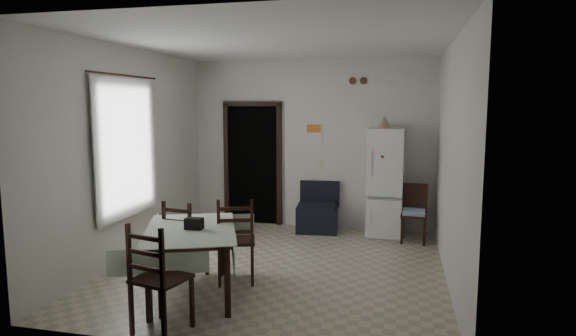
{
  "coord_description": "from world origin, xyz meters",
  "views": [
    {
      "loc": [
        1.51,
        -5.92,
        2.1
      ],
      "look_at": [
        0.0,
        0.5,
        1.25
      ],
      "focal_mm": 30.0,
      "sensor_mm": 36.0,
      "label": 1
    }
  ],
  "objects_px": {
    "corner_chair": "(414,214)",
    "dining_chair_far_left": "(186,239)",
    "navy_seat": "(317,207)",
    "dining_chair_far_right": "(236,239)",
    "fridge": "(385,182)",
    "dining_chair_near_head": "(161,277)",
    "dining_table": "(192,262)"
  },
  "relations": [
    {
      "from": "dining_chair_far_left",
      "to": "dining_chair_near_head",
      "type": "distance_m",
      "value": 1.43
    },
    {
      "from": "corner_chair",
      "to": "navy_seat",
      "type": "bearing_deg",
      "value": 170.96
    },
    {
      "from": "navy_seat",
      "to": "dining_chair_far_left",
      "type": "height_order",
      "value": "dining_chair_far_left"
    },
    {
      "from": "dining_chair_far_left",
      "to": "fridge",
      "type": "bearing_deg",
      "value": -123.11
    },
    {
      "from": "dining_chair_far_left",
      "to": "corner_chair",
      "type": "bearing_deg",
      "value": -132.2
    },
    {
      "from": "dining_chair_far_left",
      "to": "navy_seat",
      "type": "bearing_deg",
      "value": -106.05
    },
    {
      "from": "fridge",
      "to": "dining_chair_near_head",
      "type": "relative_size",
      "value": 1.65
    },
    {
      "from": "dining_chair_near_head",
      "to": "fridge",
      "type": "bearing_deg",
      "value": -101.82
    },
    {
      "from": "dining_table",
      "to": "navy_seat",
      "type": "bearing_deg",
      "value": 52.1
    },
    {
      "from": "dining_table",
      "to": "fridge",
      "type": "bearing_deg",
      "value": 35.12
    },
    {
      "from": "dining_table",
      "to": "dining_chair_far_right",
      "type": "xyz_separation_m",
      "value": [
        0.34,
        0.52,
        0.14
      ]
    },
    {
      "from": "fridge",
      "to": "navy_seat",
      "type": "bearing_deg",
      "value": -177.97
    },
    {
      "from": "fridge",
      "to": "corner_chair",
      "type": "xyz_separation_m",
      "value": [
        0.45,
        -0.33,
        -0.43
      ]
    },
    {
      "from": "dining_table",
      "to": "dining_chair_near_head",
      "type": "height_order",
      "value": "dining_chair_near_head"
    },
    {
      "from": "corner_chair",
      "to": "dining_table",
      "type": "xyz_separation_m",
      "value": [
        -2.46,
        -2.74,
        -0.07
      ]
    },
    {
      "from": "corner_chair",
      "to": "dining_chair_far_left",
      "type": "xyz_separation_m",
      "value": [
        -2.75,
        -2.24,
        0.04
      ]
    },
    {
      "from": "navy_seat",
      "to": "dining_chair_far_left",
      "type": "xyz_separation_m",
      "value": [
        -1.19,
        -2.57,
        0.08
      ]
    },
    {
      "from": "dining_table",
      "to": "dining_chair_near_head",
      "type": "distance_m",
      "value": 0.89
    },
    {
      "from": "fridge",
      "to": "dining_chair_near_head",
      "type": "height_order",
      "value": "fridge"
    },
    {
      "from": "dining_chair_far_left",
      "to": "dining_chair_near_head",
      "type": "xyz_separation_m",
      "value": [
        0.39,
        -1.37,
        0.04
      ]
    },
    {
      "from": "corner_chair",
      "to": "dining_chair_far_left",
      "type": "bearing_deg",
      "value": -137.92
    },
    {
      "from": "navy_seat",
      "to": "dining_table",
      "type": "xyz_separation_m",
      "value": [
        -0.89,
        -3.07,
        -0.03
      ]
    },
    {
      "from": "navy_seat",
      "to": "dining_chair_far_left",
      "type": "relative_size",
      "value": 0.83
    },
    {
      "from": "dining_table",
      "to": "dining_chair_near_head",
      "type": "xyz_separation_m",
      "value": [
        0.1,
        -0.87,
        0.15
      ]
    },
    {
      "from": "dining_table",
      "to": "dining_chair_near_head",
      "type": "bearing_deg",
      "value": -105.31
    },
    {
      "from": "navy_seat",
      "to": "dining_chair_far_right",
      "type": "bearing_deg",
      "value": -108.25
    },
    {
      "from": "navy_seat",
      "to": "dining_chair_far_right",
      "type": "xyz_separation_m",
      "value": [
        -0.55,
        -2.55,
        0.11
      ]
    },
    {
      "from": "dining_chair_far_right",
      "to": "dining_table",
      "type": "bearing_deg",
      "value": 39.29
    },
    {
      "from": "fridge",
      "to": "dining_table",
      "type": "height_order",
      "value": "fridge"
    },
    {
      "from": "corner_chair",
      "to": "dining_chair_far_left",
      "type": "height_order",
      "value": "dining_chair_far_left"
    },
    {
      "from": "dining_chair_far_left",
      "to": "dining_chair_far_right",
      "type": "distance_m",
      "value": 0.64
    },
    {
      "from": "fridge",
      "to": "corner_chair",
      "type": "height_order",
      "value": "fridge"
    }
  ]
}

